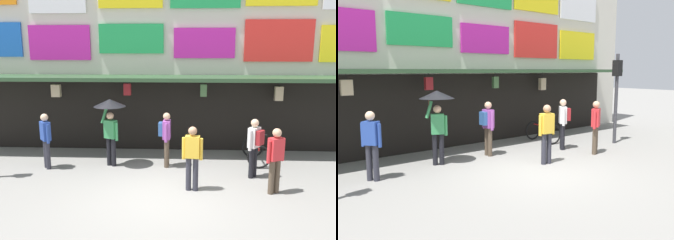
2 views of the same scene
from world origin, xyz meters
The scene contains 10 objects.
ground_plane centered at (0.00, 0.00, 0.00)m, with size 80.00×80.00×0.00m, color gray.
shopfront centered at (0.00, 4.57, 3.96)m, with size 18.00×2.60×8.00m.
traffic_light_far centered at (4.76, 0.91, 2.14)m, with size 0.29×0.33×3.20m.
bicycle_parked centered at (2.85, 2.63, 0.39)m, with size 0.73×1.17×1.05m.
pedestrian_in_white centered at (0.03, 2.16, 0.98)m, with size 0.37×0.53×1.68m.
pedestrian_in_blue centered at (0.80, 0.37, 0.95)m, with size 0.53×0.27×1.68m.
pedestrian_in_green centered at (2.54, 1.36, 0.98)m, with size 0.47×0.48×1.68m.
pedestrian_with_umbrella centered at (-1.65, 2.15, 1.64)m, with size 0.96×0.96×2.08m.
pedestrian_in_black centered at (2.85, 0.28, 0.95)m, with size 0.48×0.36×1.68m.
pedestrian_in_purple centered at (-3.54, 1.83, 0.95)m, with size 0.40×0.43×1.68m.
Camera 2 is at (-5.98, -6.48, 2.62)m, focal length 37.20 mm.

